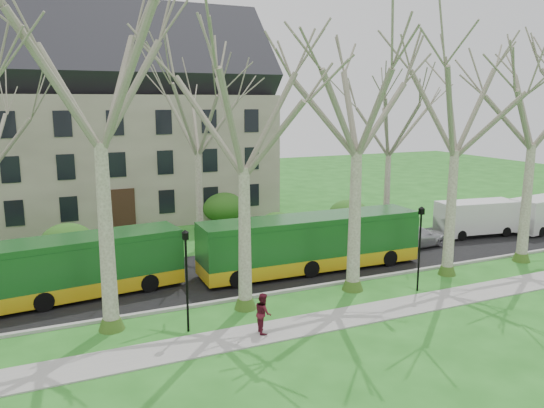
{
  "coord_description": "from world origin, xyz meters",
  "views": [
    {
      "loc": [
        -11.25,
        -21.53,
        9.55
      ],
      "look_at": [
        -0.36,
        3.0,
        4.31
      ],
      "focal_mm": 35.0,
      "sensor_mm": 36.0,
      "label": 1
    }
  ],
  "objects_px": {
    "sedan": "(415,236)",
    "pedestrian_b": "(263,313)",
    "bus_lead": "(52,270)",
    "bus_follow": "(311,242)",
    "van_a": "(476,218)",
    "van_b": "(544,214)"
  },
  "relations": [
    {
      "from": "sedan",
      "to": "pedestrian_b",
      "type": "height_order",
      "value": "pedestrian_b"
    },
    {
      "from": "bus_lead",
      "to": "bus_follow",
      "type": "height_order",
      "value": "bus_follow"
    },
    {
      "from": "van_a",
      "to": "van_b",
      "type": "relative_size",
      "value": 0.98
    },
    {
      "from": "sedan",
      "to": "van_b",
      "type": "distance_m",
      "value": 11.55
    },
    {
      "from": "bus_lead",
      "to": "sedan",
      "type": "bearing_deg",
      "value": -4.97
    },
    {
      "from": "bus_lead",
      "to": "van_a",
      "type": "xyz_separation_m",
      "value": [
        28.06,
        1.34,
        -0.3
      ]
    },
    {
      "from": "van_a",
      "to": "pedestrian_b",
      "type": "xyz_separation_m",
      "value": [
        -20.22,
        -8.71,
        -0.4
      ]
    },
    {
      "from": "van_b",
      "to": "van_a",
      "type": "bearing_deg",
      "value": 162.33
    },
    {
      "from": "bus_follow",
      "to": "sedan",
      "type": "relative_size",
      "value": 2.63
    },
    {
      "from": "bus_follow",
      "to": "van_a",
      "type": "bearing_deg",
      "value": 9.14
    },
    {
      "from": "bus_lead",
      "to": "van_a",
      "type": "relative_size",
      "value": 2.17
    },
    {
      "from": "bus_lead",
      "to": "van_a",
      "type": "height_order",
      "value": "bus_lead"
    },
    {
      "from": "van_a",
      "to": "van_b",
      "type": "xyz_separation_m",
      "value": [
        5.67,
        -0.97,
        0.02
      ]
    },
    {
      "from": "bus_follow",
      "to": "sedan",
      "type": "distance_m",
      "value": 8.76
    },
    {
      "from": "pedestrian_b",
      "to": "van_a",
      "type": "bearing_deg",
      "value": -57.59
    },
    {
      "from": "bus_lead",
      "to": "sedan",
      "type": "xyz_separation_m",
      "value": [
        22.2,
        0.75,
        -0.84
      ]
    },
    {
      "from": "van_b",
      "to": "sedan",
      "type": "bearing_deg",
      "value": 170.19
    },
    {
      "from": "sedan",
      "to": "bus_lead",
      "type": "bearing_deg",
      "value": 88.29
    },
    {
      "from": "bus_follow",
      "to": "van_b",
      "type": "xyz_separation_m",
      "value": [
        20.12,
        1.15,
        -0.34
      ]
    },
    {
      "from": "van_b",
      "to": "pedestrian_b",
      "type": "height_order",
      "value": "van_b"
    },
    {
      "from": "sedan",
      "to": "van_b",
      "type": "height_order",
      "value": "van_b"
    },
    {
      "from": "sedan",
      "to": "van_a",
      "type": "bearing_deg",
      "value": -87.8
    }
  ]
}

